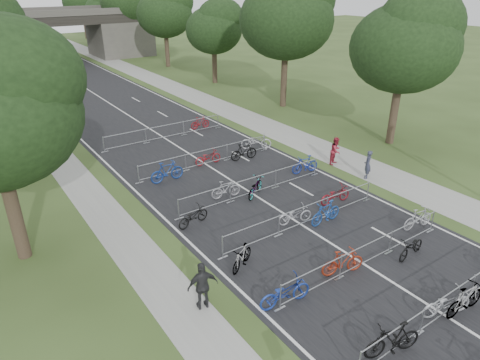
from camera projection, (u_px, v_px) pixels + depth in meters
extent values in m
cube|color=black|center=(74.00, 81.00, 49.55)|extent=(11.00, 140.00, 0.01)
cube|color=gray|center=(139.00, 73.00, 53.68)|extent=(3.00, 140.00, 0.01)
cube|color=gray|center=(3.00, 90.00, 45.68)|extent=(2.00, 140.00, 0.01)
cube|color=silver|center=(74.00, 81.00, 49.56)|extent=(0.12, 140.00, 0.00)
cube|color=#484440|center=(120.00, 38.00, 65.55)|extent=(8.00, 8.00, 5.00)
cube|color=black|center=(36.00, 20.00, 58.29)|extent=(30.00, 8.00, 1.20)
cube|color=#484440|center=(41.00, 14.00, 55.04)|extent=(30.00, 0.40, 0.90)
cube|color=#484440|center=(29.00, 11.00, 60.68)|extent=(30.00, 0.40, 0.90)
cylinder|color=#33261C|center=(14.00, 213.00, 17.50)|extent=(0.56, 0.56, 4.20)
sphere|color=black|center=(1.00, 80.00, 15.10)|extent=(5.38, 5.38, 5.38)
cylinder|color=#33261C|center=(394.00, 113.00, 30.09)|extent=(0.56, 0.56, 4.48)
ellipsoid|color=black|center=(404.00, 48.00, 28.21)|extent=(7.17, 7.17, 5.88)
sphere|color=black|center=(420.00, 25.00, 27.54)|extent=(5.73, 5.73, 5.73)
sphere|color=black|center=(391.00, 62.00, 28.71)|extent=(4.66, 4.66, 4.66)
cylinder|color=#33261C|center=(284.00, 78.00, 38.86)|extent=(0.56, 0.56, 5.11)
ellipsoid|color=black|center=(286.00, 20.00, 36.71)|extent=(8.18, 8.18, 6.70)
sphere|color=black|center=(278.00, 32.00, 37.26)|extent=(5.31, 5.31, 5.31)
cylinder|color=#33261C|center=(215.00, 65.00, 48.03)|extent=(0.56, 0.56, 3.85)
ellipsoid|color=black|center=(214.00, 30.00, 46.41)|extent=(6.16, 6.16, 5.05)
sphere|color=black|center=(221.00, 18.00, 45.82)|extent=(4.93, 4.93, 4.93)
sphere|color=black|center=(208.00, 37.00, 46.85)|extent=(4.00, 4.00, 4.00)
cylinder|color=#33261C|center=(167.00, 49.00, 56.79)|extent=(0.56, 0.56, 4.48)
ellipsoid|color=black|center=(165.00, 14.00, 54.92)|extent=(7.17, 7.17, 5.88)
sphere|color=black|center=(170.00, 2.00, 54.24)|extent=(5.73, 5.73, 5.73)
sphere|color=black|center=(160.00, 21.00, 55.41)|extent=(4.66, 4.66, 4.66)
cylinder|color=#33261C|center=(132.00, 38.00, 65.56)|extent=(0.56, 0.56, 5.11)
ellipsoid|color=black|center=(129.00, 2.00, 63.42)|extent=(8.18, 8.18, 6.70)
sphere|color=black|center=(125.00, 10.00, 63.97)|extent=(5.31, 5.31, 5.31)
cylinder|color=#33261C|center=(106.00, 34.00, 74.73)|extent=(0.56, 0.56, 3.85)
ellipsoid|color=black|center=(103.00, 11.00, 73.12)|extent=(6.16, 6.16, 5.05)
sphere|color=black|center=(107.00, 3.00, 72.53)|extent=(4.93, 4.93, 4.93)
sphere|color=black|center=(100.00, 16.00, 73.56)|extent=(4.00, 4.00, 4.00)
cylinder|color=#33261C|center=(85.00, 27.00, 83.50)|extent=(0.56, 0.56, 4.48)
ellipsoid|color=black|center=(82.00, 2.00, 81.62)|extent=(7.17, 7.17, 5.88)
sphere|color=black|center=(79.00, 7.00, 82.12)|extent=(4.66, 4.66, 4.66)
cylinder|color=#A4A7AC|center=(451.00, 292.00, 14.69)|extent=(9.20, 0.04, 0.04)
cylinder|color=#A4A7AC|center=(446.00, 312.00, 15.06)|extent=(9.20, 0.04, 0.04)
cylinder|color=#A4A7AC|center=(422.00, 322.00, 14.11)|extent=(0.05, 0.05, 1.10)
cube|color=#A4A7AC|center=(419.00, 334.00, 14.34)|extent=(0.50, 0.08, 0.03)
cylinder|color=#A4A7AC|center=(472.00, 287.00, 15.69)|extent=(0.05, 0.05, 1.10)
cube|color=#A4A7AC|center=(469.00, 298.00, 15.92)|extent=(0.50, 0.08, 0.03)
cylinder|color=#A4A7AC|center=(368.00, 244.00, 17.36)|extent=(9.20, 0.04, 0.04)
cylinder|color=#A4A7AC|center=(365.00, 261.00, 17.73)|extent=(9.20, 0.04, 0.04)
cylinder|color=#A4A7AC|center=(280.00, 297.00, 15.20)|extent=(0.05, 0.05, 1.10)
cube|color=#A4A7AC|center=(280.00, 309.00, 15.43)|extent=(0.50, 0.08, 0.03)
cylinder|color=#A4A7AC|center=(341.00, 267.00, 16.78)|extent=(0.05, 0.05, 1.10)
cube|color=#A4A7AC|center=(339.00, 278.00, 17.01)|extent=(0.50, 0.08, 0.03)
cylinder|color=#A4A7AC|center=(390.00, 242.00, 18.36)|extent=(0.05, 0.05, 1.10)
cube|color=#A4A7AC|center=(389.00, 252.00, 18.59)|extent=(0.50, 0.08, 0.03)
cylinder|color=#A4A7AC|center=(432.00, 221.00, 19.95)|extent=(0.05, 0.05, 1.10)
cube|color=#A4A7AC|center=(430.00, 231.00, 20.18)|extent=(0.50, 0.08, 0.03)
cylinder|color=#A4A7AC|center=(304.00, 207.00, 20.18)|extent=(9.20, 0.04, 0.04)
cylinder|color=#A4A7AC|center=(303.00, 223.00, 20.55)|extent=(9.20, 0.04, 0.04)
cylinder|color=#A4A7AC|center=(223.00, 247.00, 18.02)|extent=(0.05, 0.05, 1.10)
cube|color=#A4A7AC|center=(223.00, 258.00, 18.25)|extent=(0.50, 0.08, 0.03)
cylinder|color=#A4A7AC|center=(279.00, 225.00, 19.60)|extent=(0.05, 0.05, 1.10)
cube|color=#A4A7AC|center=(278.00, 235.00, 19.83)|extent=(0.50, 0.08, 0.03)
cylinder|color=#A4A7AC|center=(327.00, 207.00, 21.18)|extent=(0.05, 0.05, 1.10)
cube|color=#A4A7AC|center=(326.00, 216.00, 21.41)|extent=(0.50, 0.08, 0.03)
cylinder|color=#A4A7AC|center=(368.00, 191.00, 22.77)|extent=(0.05, 0.05, 1.10)
cube|color=#A4A7AC|center=(366.00, 200.00, 23.00)|extent=(0.50, 0.08, 0.03)
cylinder|color=#A4A7AC|center=(254.00, 177.00, 23.14)|extent=(9.20, 0.04, 0.04)
cylinder|color=#A4A7AC|center=(254.00, 192.00, 23.52)|extent=(9.20, 0.04, 0.04)
cylinder|color=#A4A7AC|center=(179.00, 209.00, 20.98)|extent=(0.05, 0.05, 1.10)
cube|color=#A4A7AC|center=(179.00, 219.00, 21.21)|extent=(0.50, 0.08, 0.03)
cylinder|color=#A4A7AC|center=(231.00, 193.00, 22.57)|extent=(0.05, 0.05, 1.10)
cube|color=#A4A7AC|center=(231.00, 202.00, 22.80)|extent=(0.50, 0.08, 0.03)
cylinder|color=#A4A7AC|center=(276.00, 179.00, 24.15)|extent=(0.05, 0.05, 1.10)
cube|color=#A4A7AC|center=(275.00, 187.00, 24.38)|extent=(0.50, 0.08, 0.03)
cylinder|color=#A4A7AC|center=(315.00, 166.00, 25.73)|extent=(0.05, 0.05, 1.10)
cube|color=#A4A7AC|center=(314.00, 175.00, 25.96)|extent=(0.50, 0.08, 0.03)
cylinder|color=#A4A7AC|center=(207.00, 150.00, 26.85)|extent=(9.20, 0.04, 0.04)
cylinder|color=#A4A7AC|center=(207.00, 163.00, 27.23)|extent=(9.20, 0.04, 0.04)
cylinder|color=#A4A7AC|center=(138.00, 174.00, 24.69)|extent=(0.05, 0.05, 1.10)
cube|color=#A4A7AC|center=(139.00, 183.00, 24.92)|extent=(0.50, 0.08, 0.03)
cylinder|color=#A4A7AC|center=(185.00, 163.00, 26.28)|extent=(0.05, 0.05, 1.10)
cube|color=#A4A7AC|center=(186.00, 171.00, 26.50)|extent=(0.50, 0.08, 0.03)
cylinder|color=#A4A7AC|center=(227.00, 152.00, 27.86)|extent=(0.05, 0.05, 1.10)
cube|color=#A4A7AC|center=(227.00, 160.00, 28.09)|extent=(0.50, 0.08, 0.03)
cylinder|color=#A4A7AC|center=(264.00, 143.00, 29.44)|extent=(0.05, 0.05, 1.10)
cube|color=#A4A7AC|center=(264.00, 150.00, 29.67)|extent=(0.50, 0.08, 0.03)
cylinder|color=#A4A7AC|center=(165.00, 125.00, 31.30)|extent=(9.20, 0.04, 0.04)
cylinder|color=#A4A7AC|center=(166.00, 137.00, 31.68)|extent=(9.20, 0.04, 0.04)
cylinder|color=#A4A7AC|center=(104.00, 144.00, 29.14)|extent=(0.05, 0.05, 1.10)
cube|color=#A4A7AC|center=(105.00, 152.00, 29.37)|extent=(0.50, 0.08, 0.03)
cylinder|color=#A4A7AC|center=(146.00, 136.00, 30.73)|extent=(0.05, 0.05, 1.10)
cube|color=#A4A7AC|center=(146.00, 143.00, 30.96)|extent=(0.50, 0.08, 0.03)
cylinder|color=#A4A7AC|center=(184.00, 128.00, 32.31)|extent=(0.05, 0.05, 1.10)
cube|color=#A4A7AC|center=(184.00, 135.00, 32.54)|extent=(0.50, 0.08, 0.03)
cylinder|color=#A4A7AC|center=(218.00, 121.00, 33.89)|extent=(0.05, 0.05, 1.10)
cube|color=#A4A7AC|center=(218.00, 128.00, 34.12)|extent=(0.50, 0.08, 0.03)
imported|color=black|center=(392.00, 340.00, 13.34)|extent=(2.09, 1.13, 1.21)
imported|color=#A4A5AB|center=(447.00, 303.00, 14.97)|extent=(2.06, 1.27, 1.02)
imported|color=#A4A7AC|center=(465.00, 299.00, 15.03)|extent=(2.01, 0.70, 1.19)
imported|color=navy|center=(285.00, 292.00, 15.43)|extent=(2.17, 1.02, 1.10)
imported|color=#9B2D16|center=(343.00, 262.00, 17.05)|extent=(1.95, 1.03, 1.13)
imported|color=black|center=(412.00, 248.00, 18.14)|extent=(1.84, 0.81, 0.94)
imported|color=#98989F|center=(418.00, 218.00, 20.20)|extent=(1.83, 0.74, 1.07)
imported|color=#A4A7AC|center=(242.00, 257.00, 17.46)|extent=(1.67, 1.19, 0.99)
imported|color=#A5A5AD|center=(295.00, 215.00, 20.64)|extent=(1.87, 1.02, 0.93)
imported|color=#1B4699|center=(326.00, 213.00, 20.62)|extent=(1.92, 0.59, 1.15)
imported|color=maroon|center=(335.00, 195.00, 22.51)|extent=(1.93, 0.84, 0.98)
imported|color=black|center=(193.00, 216.00, 20.50)|extent=(1.88, 0.97, 0.94)
imported|color=#96959C|center=(226.00, 189.00, 23.06)|extent=(1.75, 0.76, 1.01)
imported|color=#A4A7AC|center=(255.00, 187.00, 23.29)|extent=(1.93, 1.56, 0.98)
imported|color=navy|center=(305.00, 165.00, 26.01)|extent=(1.88, 0.81, 1.10)
imported|color=navy|center=(167.00, 172.00, 24.87)|extent=(2.08, 0.62, 1.24)
imported|color=maroon|center=(208.00, 157.00, 27.25)|extent=(1.83, 0.70, 0.95)
imported|color=black|center=(244.00, 152.00, 27.88)|extent=(1.93, 0.78, 1.13)
imported|color=#A6A5AD|center=(256.00, 141.00, 29.68)|extent=(2.19, 1.71, 1.11)
imported|color=maroon|center=(200.00, 123.00, 33.72)|extent=(1.63, 0.53, 0.97)
imported|color=#2C2F43|center=(368.00, 165.00, 25.21)|extent=(0.74, 0.72, 1.71)
imported|color=maroon|center=(336.00, 151.00, 27.12)|extent=(1.04, 0.92, 1.78)
imported|color=#28282B|center=(203.00, 286.00, 15.12)|extent=(1.20, 0.70, 1.92)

